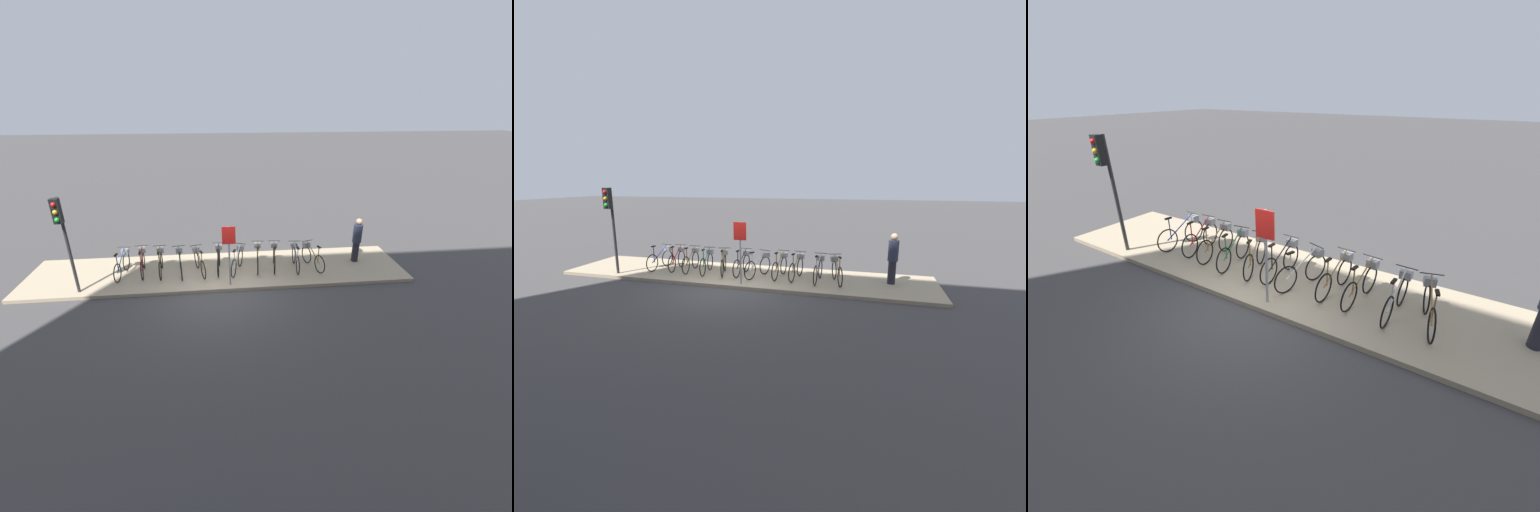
% 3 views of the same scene
% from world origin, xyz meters
% --- Properties ---
extents(ground_plane, '(120.00, 120.00, 0.00)m').
position_xyz_m(ground_plane, '(0.00, 0.00, 0.00)').
color(ground_plane, '#423F3F').
extents(sidewalk, '(13.77, 3.00, 0.12)m').
position_xyz_m(sidewalk, '(0.00, 1.50, 0.06)').
color(sidewalk, tan).
rests_on(sidewalk, ground_plane).
extents(parked_bicycle_0, '(0.46, 1.61, 0.99)m').
position_xyz_m(parked_bicycle_0, '(-3.45, 1.47, 0.56)').
color(parked_bicycle_0, black).
rests_on(parked_bicycle_0, sidewalk).
extents(parked_bicycle_1, '(0.46, 1.61, 0.99)m').
position_xyz_m(parked_bicycle_1, '(-2.77, 1.54, 0.56)').
color(parked_bicycle_1, black).
rests_on(parked_bicycle_1, sidewalk).
extents(parked_bicycle_2, '(0.46, 1.61, 0.99)m').
position_xyz_m(parked_bicycle_2, '(-2.11, 1.47, 0.56)').
color(parked_bicycle_2, black).
rests_on(parked_bicycle_2, sidewalk).
extents(parked_bicycle_3, '(0.46, 1.60, 0.99)m').
position_xyz_m(parked_bicycle_3, '(-1.40, 1.36, 0.56)').
color(parked_bicycle_3, black).
rests_on(parked_bicycle_3, sidewalk).
extents(parked_bicycle_4, '(0.61, 1.56, 0.99)m').
position_xyz_m(parked_bicycle_4, '(-0.72, 1.37, 0.56)').
color(parked_bicycle_4, black).
rests_on(parked_bicycle_4, sidewalk).
extents(parked_bicycle_5, '(0.46, 1.62, 0.99)m').
position_xyz_m(parked_bicycle_5, '(-0.01, 1.50, 0.56)').
color(parked_bicycle_5, black).
rests_on(parked_bicycle_5, sidewalk).
extents(parked_bicycle_6, '(0.64, 1.55, 0.99)m').
position_xyz_m(parked_bicycle_6, '(0.69, 1.36, 0.56)').
color(parked_bicycle_6, black).
rests_on(parked_bicycle_6, sidewalk).
extents(parked_bicycle_7, '(0.46, 1.61, 0.99)m').
position_xyz_m(parked_bicycle_7, '(1.44, 1.52, 0.56)').
color(parked_bicycle_7, black).
rests_on(parked_bicycle_7, sidewalk).
extents(parked_bicycle_8, '(0.46, 1.61, 0.99)m').
position_xyz_m(parked_bicycle_8, '(2.07, 1.48, 0.56)').
color(parked_bicycle_8, black).
rests_on(parked_bicycle_8, sidewalk).
extents(parked_bicycle_9, '(0.46, 1.61, 0.99)m').
position_xyz_m(parked_bicycle_9, '(2.86, 1.37, 0.56)').
color(parked_bicycle_9, black).
rests_on(parked_bicycle_9, sidewalk).
extents(parked_bicycle_10, '(0.61, 1.56, 0.99)m').
position_xyz_m(parked_bicycle_10, '(3.48, 1.37, 0.56)').
color(parked_bicycle_10, black).
rests_on(parked_bicycle_10, sidewalk).
extents(traffic_light, '(0.24, 0.40, 3.21)m').
position_xyz_m(traffic_light, '(-4.64, 0.23, 2.43)').
color(traffic_light, '#2D2D2D').
rests_on(traffic_light, sidewalk).
extents(sign_post, '(0.44, 0.07, 2.12)m').
position_xyz_m(sign_post, '(0.36, 0.29, 1.57)').
color(sign_post, '#99999E').
rests_on(sign_post, sidewalk).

